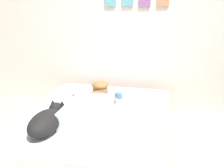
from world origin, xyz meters
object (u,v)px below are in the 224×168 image
at_px(coffee_cup, 118,96).
at_px(cell_phone, 79,108).
at_px(person_lying, 91,105).
at_px(dog, 47,121).
at_px(bed, 98,128).
at_px(pillow, 92,93).

xyz_separation_m(coffee_cup, cell_phone, (-0.38, -0.41, -0.03)).
height_order(person_lying, coffee_cup, person_lying).
relative_size(coffee_cup, cell_phone, 0.89).
relative_size(person_lying, dog, 1.60).
bearing_deg(coffee_cup, dog, -116.37).
distance_m(bed, person_lying, 0.30).
height_order(bed, person_lying, person_lying).
bearing_deg(dog, bed, 54.90).
distance_m(person_lying, coffee_cup, 0.58).
bearing_deg(pillow, coffee_cup, 2.34).
distance_m(pillow, dog, 0.98).
bearing_deg(pillow, bed, -66.78).
xyz_separation_m(pillow, person_lying, (0.15, -0.53, 0.05)).
relative_size(pillow, dog, 0.90).
xyz_separation_m(person_lying, cell_phone, (-0.19, 0.13, -0.10)).
distance_m(dog, cell_phone, 0.59).
xyz_separation_m(bed, person_lying, (-0.05, -0.05, 0.29)).
distance_m(person_lying, dog, 0.54).
distance_m(pillow, cell_phone, 0.40).
xyz_separation_m(pillow, coffee_cup, (0.34, 0.01, -0.02)).
relative_size(pillow, coffee_cup, 4.16).
relative_size(dog, coffee_cup, 4.60).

